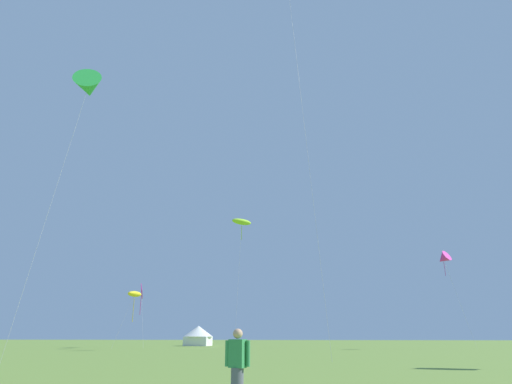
% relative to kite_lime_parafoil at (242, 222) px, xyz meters
% --- Properties ---
extents(kite_lime_parafoil, '(2.78, 2.94, 15.87)m').
position_rel_kite_lime_parafoil_xyz_m(kite_lime_parafoil, '(0.00, 0.00, 0.00)').
color(kite_lime_parafoil, '#99DB2D').
rests_on(kite_lime_parafoil, ground).
extents(kite_green_delta, '(3.24, 3.38, 20.62)m').
position_rel_kite_lime_parafoil_xyz_m(kite_green_delta, '(-6.31, -26.73, 3.92)').
color(kite_green_delta, green).
rests_on(kite_green_delta, ground).
extents(kite_yellow_parafoil, '(2.97, 3.17, 7.54)m').
position_rel_kite_lime_parafoil_xyz_m(kite_yellow_parafoil, '(-15.72, 4.25, -8.39)').
color(kite_yellow_parafoil, yellow).
rests_on(kite_yellow_parafoil, ground).
extents(kite_magenta_diamond, '(2.60, 3.50, 9.37)m').
position_rel_kite_lime_parafoil_xyz_m(kite_magenta_diamond, '(-18.05, 11.59, -7.41)').
color(kite_magenta_diamond, '#E02DA3').
rests_on(kite_magenta_diamond, ground).
extents(kite_magenta_delta, '(3.41, 2.93, 12.64)m').
position_rel_kite_lime_parafoil_xyz_m(kite_magenta_delta, '(26.08, 9.54, -3.84)').
color(kite_magenta_delta, '#E02DA3').
rests_on(kite_magenta_delta, ground).
extents(person_spectator, '(0.57, 0.33, 1.73)m').
position_rel_kite_lime_parafoil_xyz_m(person_spectator, '(8.73, -42.29, -14.58)').
color(person_spectator, '#565B66').
rests_on(person_spectator, ground).
extents(festival_tent_right, '(5.08, 5.08, 3.30)m').
position_rel_kite_lime_parafoil_xyz_m(festival_tent_right, '(-12.30, 23.29, -13.60)').
color(festival_tent_right, white).
rests_on(festival_tent_right, ground).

